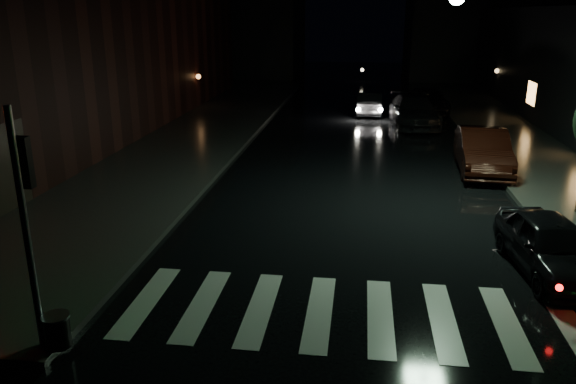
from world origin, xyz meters
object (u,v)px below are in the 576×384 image
(parked_car_b, at_px, (483,151))
(parked_car_c, at_px, (414,111))
(oncoming_car, at_px, (369,103))
(parked_car_a, at_px, (550,245))
(parked_car_d, at_px, (426,101))

(parked_car_b, distance_m, parked_car_c, 9.03)
(oncoming_car, bearing_deg, parked_car_b, 109.09)
(parked_car_b, bearing_deg, parked_car_c, 105.03)
(parked_car_a, relative_size, parked_car_b, 0.80)
(parked_car_b, relative_size, parked_car_c, 0.89)
(oncoming_car, bearing_deg, parked_car_d, -161.97)
(parked_car_a, distance_m, oncoming_car, 20.98)
(parked_car_d, xyz_separation_m, oncoming_car, (-3.37, -1.09, -0.05))
(parked_car_b, bearing_deg, oncoming_car, 112.47)
(parked_car_a, height_order, parked_car_d, parked_car_d)
(parked_car_b, height_order, parked_car_d, parked_car_b)
(parked_car_a, distance_m, parked_car_d, 21.70)
(parked_car_a, relative_size, oncoming_car, 0.99)
(parked_car_c, bearing_deg, parked_car_a, -88.90)
(parked_car_b, xyz_separation_m, parked_car_d, (-0.73, 13.03, -0.09))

